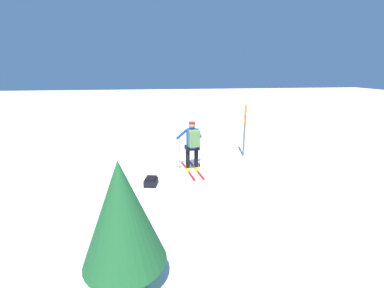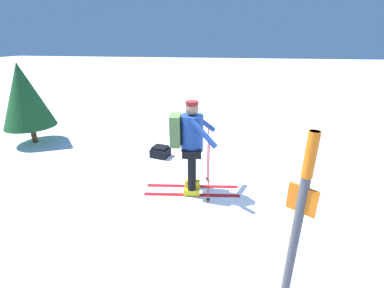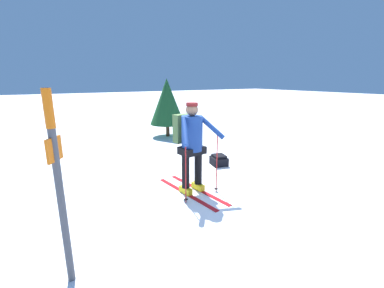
% 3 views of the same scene
% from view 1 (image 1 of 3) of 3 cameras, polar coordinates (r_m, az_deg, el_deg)
% --- Properties ---
extents(ground_plane, '(80.00, 80.00, 0.00)m').
position_cam_1_polar(ground_plane, '(9.54, -1.43, -5.07)').
color(ground_plane, white).
extents(skier, '(0.98, 1.85, 1.76)m').
position_cam_1_polar(skier, '(8.83, 0.06, 0.34)').
color(skier, red).
rests_on(skier, ground_plane).
extents(dropped_backpack, '(0.46, 0.49, 0.27)m').
position_cam_1_polar(dropped_backpack, '(8.12, -9.10, -8.24)').
color(dropped_backpack, black).
rests_on(dropped_backpack, ground_plane).
extents(trail_marker, '(0.15, 0.21, 2.11)m').
position_cam_1_polar(trail_marker, '(10.61, 11.63, 3.80)').
color(trail_marker, '#4C4C51').
rests_on(trail_marker, ground_plane).
extents(pine_tree, '(1.32, 1.32, 2.21)m').
position_cam_1_polar(pine_tree, '(4.19, -15.32, -14.68)').
color(pine_tree, '#4C331E').
rests_on(pine_tree, ground_plane).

